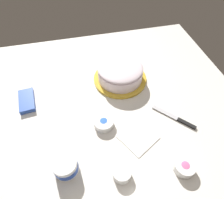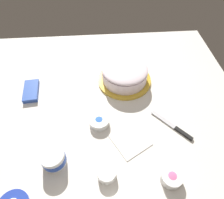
# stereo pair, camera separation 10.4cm
# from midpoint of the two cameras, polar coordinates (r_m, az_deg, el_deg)

# --- Properties ---
(ground_plane) EXTENTS (1.54, 1.54, 0.00)m
(ground_plane) POSITION_cam_midpoint_polar(r_m,az_deg,el_deg) (1.01, -4.43, -5.82)
(ground_plane) COLOR silver
(frosted_cake) EXTENTS (0.31, 0.31, 0.11)m
(frosted_cake) POSITION_cam_midpoint_polar(r_m,az_deg,el_deg) (1.16, -0.20, 7.49)
(frosted_cake) COLOR gold
(frosted_cake) RESTS_ON ground_plane
(frosting_tub) EXTENTS (0.10, 0.10, 0.08)m
(frosting_tub) POSITION_cam_midpoint_polar(r_m,az_deg,el_deg) (0.89, -16.76, -18.20)
(frosting_tub) COLOR white
(frosting_tub) RESTS_ON ground_plane
(spreading_knife) EXTENTS (0.19, 0.17, 0.01)m
(spreading_knife) POSITION_cam_midpoint_polar(r_m,az_deg,el_deg) (1.04, 15.68, -5.58)
(spreading_knife) COLOR silver
(spreading_knife) RESTS_ON ground_plane
(sprinkle_bowl_rainbow) EXTENTS (0.08, 0.08, 0.04)m
(sprinkle_bowl_rainbow) POSITION_cam_midpoint_polar(r_m,az_deg,el_deg) (0.87, -0.97, -20.75)
(sprinkle_bowl_rainbow) COLOR white
(sprinkle_bowl_rainbow) RESTS_ON ground_plane
(sprinkle_bowl_pink) EXTENTS (0.09, 0.09, 0.04)m
(sprinkle_bowl_pink) POSITION_cam_midpoint_polar(r_m,az_deg,el_deg) (0.91, 17.00, -18.32)
(sprinkle_bowl_pink) COLOR white
(sprinkle_bowl_pink) RESTS_ON ground_plane
(sprinkle_bowl_blue) EXTENTS (0.10, 0.10, 0.04)m
(sprinkle_bowl_blue) POSITION_cam_midpoint_polar(r_m,az_deg,el_deg) (0.98, -5.47, -6.81)
(sprinkle_bowl_blue) COLOR white
(sprinkle_bowl_blue) RESTS_ON ground_plane
(candy_box_lower) EXTENTS (0.17, 0.09, 0.03)m
(candy_box_lower) POSITION_cam_midpoint_polar(r_m,az_deg,el_deg) (1.19, -25.73, -0.45)
(candy_box_lower) COLOR #2D51B2
(candy_box_lower) RESTS_ON ground_plane
(paper_napkin) EXTENTS (0.20, 0.20, 0.01)m
(paper_napkin) POSITION_cam_midpoint_polar(r_m,az_deg,el_deg) (0.96, 4.33, -10.91)
(paper_napkin) COLOR white
(paper_napkin) RESTS_ON ground_plane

